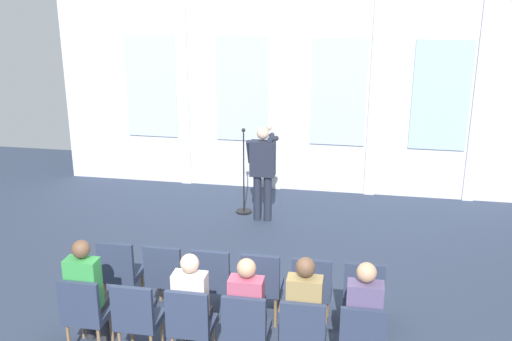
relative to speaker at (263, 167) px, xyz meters
The scene contains 20 objects.
rear_partition 2.05m from the speaker, 80.47° to the left, with size 9.19×0.14×4.24m.
speaker is the anchor object (origin of this frame).
mic_stand 0.78m from the speaker, 145.71° to the left, with size 0.28×0.28×1.55m.
chair_r0_c0 3.46m from the speaker, 111.59° to the right, with size 0.46×0.44×0.94m.
chair_r0_c1 3.29m from the speaker, 101.71° to the right, with size 0.46×0.44×0.94m.
chair_r0_c2 3.22m from the speaker, 91.08° to the right, with size 0.46×0.44×0.94m.
chair_r0_c3 3.27m from the speaker, 80.37° to the right, with size 0.46×0.44×0.94m.
chair_r0_c4 3.42m from the speaker, 70.30° to the right, with size 0.46×0.44×0.94m.
chair_r0_c5 3.66m from the speaker, 61.34° to the right, with size 0.46×0.44×0.94m.
chair_r1_c0 4.38m from the speaker, 106.85° to the right, with size 0.46×0.44×0.94m.
audience_r1_c0 4.29m from the speaker, 107.16° to the right, with size 0.36×0.39×1.35m.
chair_r1_c1 4.25m from the speaker, 99.02° to the right, with size 0.46×0.44×0.94m.
chair_r1_c2 4.20m from the speaker, 90.83° to the right, with size 0.46×0.44×0.94m.
audience_r1_c2 4.10m from the speaker, 90.84° to the right, with size 0.36×0.39×1.29m.
chair_r1_c3 4.23m from the speaker, 82.60° to the right, with size 0.46×0.44×0.94m.
audience_r1_c3 4.13m from the speaker, 82.45° to the right, with size 0.36×0.39×1.30m.
chair_r1_c4 4.35m from the speaker, 74.67° to the right, with size 0.46×0.44×0.94m.
audience_r1_c4 4.26m from the speaker, 74.39° to the right, with size 0.36×0.39×1.36m.
chair_r1_c5 4.54m from the speaker, 67.30° to the right, with size 0.46×0.44×0.94m.
audience_r1_c5 4.46m from the speaker, 66.90° to the right, with size 0.36×0.39×1.36m.
Camera 1 is at (1.38, -5.22, 4.01)m, focal length 41.74 mm.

